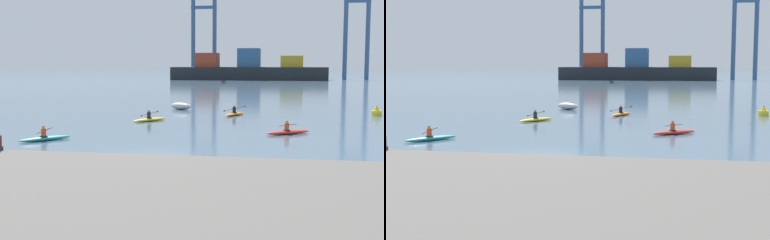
# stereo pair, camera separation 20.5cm
# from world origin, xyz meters

# --- Properties ---
(ground_plane) EXTENTS (800.00, 800.00, 0.00)m
(ground_plane) POSITION_xyz_m (0.00, 0.00, 0.00)
(ground_plane) COLOR slate
(container_barge) EXTENTS (41.59, 10.60, 8.47)m
(container_barge) POSITION_xyz_m (-5.50, 123.20, 2.68)
(container_barge) COLOR #1E2328
(container_barge) RESTS_ON ground
(gantry_crane_west) EXTENTS (7.59, 18.43, 32.64)m
(gantry_crane_west) POSITION_xyz_m (-19.68, 134.23, 16.72)
(gantry_crane_west) COLOR #335684
(gantry_crane_west) RESTS_ON ground
(gantry_crane_west_mid) EXTENTS (7.08, 17.33, 37.34)m
(gantry_crane_west_mid) POSITION_xyz_m (23.39, 130.10, 17.45)
(gantry_crane_west_mid) COLOR #335684
(gantry_crane_west_mid) RESTS_ON ground
(capsized_dinghy) EXTENTS (2.79, 2.30, 0.76)m
(capsized_dinghy) POSITION_xyz_m (-4.30, 27.50, 0.35)
(capsized_dinghy) COLOR beige
(capsized_dinghy) RESTS_ON ground
(channel_buoy) EXTENTS (0.90, 0.90, 1.00)m
(channel_buoy) POSITION_xyz_m (14.19, 24.32, 0.36)
(channel_buoy) COLOR yellow
(channel_buoy) RESTS_ON ground
(kayak_yellow) EXTENTS (2.42, 3.14, 0.95)m
(kayak_yellow) POSITION_xyz_m (-4.53, 16.10, 0.17)
(kayak_yellow) COLOR yellow
(kayak_yellow) RESTS_ON ground
(kayak_red) EXTENTS (3.11, 2.48, 0.95)m
(kayak_red) POSITION_xyz_m (6.55, 9.97, 0.17)
(kayak_red) COLOR red
(kayak_red) RESTS_ON ground
(kayak_teal) EXTENTS (2.56, 3.05, 0.98)m
(kayak_teal) POSITION_xyz_m (-7.93, 4.22, 0.17)
(kayak_teal) COLOR teal
(kayak_teal) RESTS_ON ground
(kayak_orange) EXTENTS (2.12, 3.40, 0.95)m
(kayak_orange) POSITION_xyz_m (1.70, 22.15, 0.17)
(kayak_orange) COLOR orange
(kayak_orange) RESTS_ON ground
(stone_quay) EXTENTS (80.00, 20.00, 0.71)m
(stone_quay) POSITION_xyz_m (0.00, -13.47, 0.36)
(stone_quay) COLOR #605B56
(stone_quay) RESTS_ON ground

